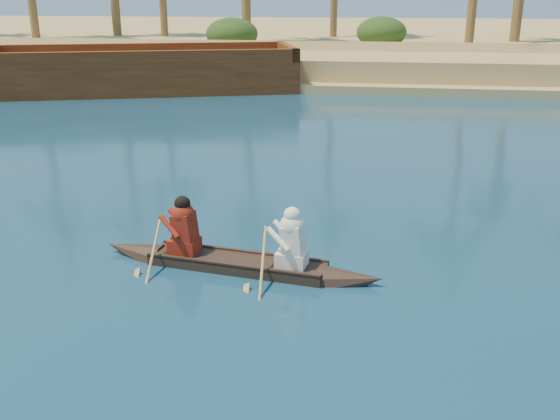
# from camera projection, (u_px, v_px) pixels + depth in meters

# --- Properties ---
(sandy_embankment) EXTENTS (150.00, 51.00, 1.50)m
(sandy_embankment) POSITION_uv_depth(u_px,v_px,m) (253.00, 39.00, 50.81)
(sandy_embankment) COLOR tan
(sandy_embankment) RESTS_ON ground
(shrub_cluster) EXTENTS (100.00, 6.00, 2.40)m
(shrub_cluster) POSITION_uv_depth(u_px,v_px,m) (203.00, 46.00, 36.23)
(shrub_cluster) COLOR #233A15
(shrub_cluster) RESTS_ON ground
(canoe) EXTENTS (4.68, 1.30, 1.28)m
(canoe) POSITION_uv_depth(u_px,v_px,m) (237.00, 254.00, 9.79)
(canoe) COLOR #30221A
(canoe) RESTS_ON ground
(barge_mid) EXTENTS (14.06, 8.32, 2.22)m
(barge_mid) POSITION_uv_depth(u_px,v_px,m) (142.00, 73.00, 27.53)
(barge_mid) COLOR brown
(barge_mid) RESTS_ON ground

